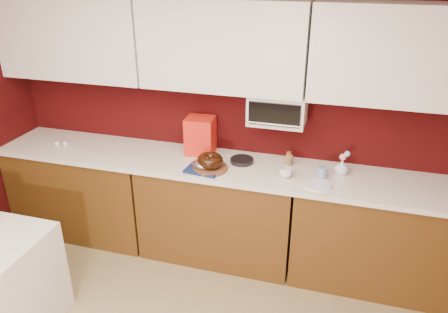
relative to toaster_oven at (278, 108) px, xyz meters
name	(u,v)px	position (x,y,z in m)	size (l,w,h in m)	color
wall_back	(228,112)	(-0.45, 0.15, -0.12)	(4.00, 0.02, 2.50)	#390707
base_cabinet_left	(86,191)	(-1.78, -0.17, -0.95)	(1.31, 0.58, 0.86)	#543410
base_cabinet_center	(218,211)	(-0.45, -0.17, -0.95)	(1.31, 0.58, 0.86)	#543410
base_cabinet_right	(377,236)	(0.88, -0.17, -0.95)	(1.31, 0.58, 0.86)	#543410
countertop	(218,166)	(-0.45, -0.17, -0.49)	(4.00, 0.62, 0.04)	silver
upper_cabinet_left	(73,37)	(-1.78, -0.02, 0.48)	(1.31, 0.33, 0.70)	white
upper_cabinet_center	(223,45)	(-0.45, -0.02, 0.48)	(1.31, 0.33, 0.70)	white
upper_cabinet_right	(406,55)	(0.88, -0.02, 0.48)	(1.31, 0.33, 0.70)	white
toaster_oven	(278,108)	(0.00, 0.00, 0.00)	(0.45, 0.30, 0.25)	white
toaster_oven_door	(274,115)	(0.00, -0.16, 0.00)	(0.40, 0.02, 0.18)	black
toaster_oven_handle	(273,124)	(0.00, -0.18, -0.07)	(0.02, 0.02, 0.42)	silver
cake_base	(210,168)	(-0.48, -0.29, -0.46)	(0.28, 0.28, 0.03)	brown
bundt_cake	(210,161)	(-0.48, -0.29, -0.39)	(0.21, 0.21, 0.09)	black
navy_towel	(204,169)	(-0.52, -0.31, -0.46)	(0.28, 0.23, 0.02)	navy
foil_ham_nest	(204,164)	(-0.52, -0.31, -0.42)	(0.19, 0.16, 0.07)	silver
roasted_ham	(204,161)	(-0.52, -0.31, -0.40)	(0.11, 0.09, 0.07)	#B17550
pandoro_box	(200,136)	(-0.66, 0.00, -0.31)	(0.24, 0.22, 0.33)	red
dark_pan	(242,160)	(-0.27, -0.09, -0.46)	(0.20, 0.20, 0.03)	black
coffee_mug	(286,171)	(0.13, -0.25, -0.43)	(0.09, 0.09, 0.10)	silver
blue_jar	(322,172)	(0.40, -0.18, -0.43)	(0.08, 0.08, 0.09)	navy
flower_vase	(342,166)	(0.54, -0.07, -0.41)	(0.09, 0.09, 0.13)	silver
flower_pink	(343,157)	(0.54, -0.07, -0.33)	(0.05, 0.05, 0.05)	pink
flower_blue	(347,154)	(0.57, -0.05, -0.30)	(0.05, 0.05, 0.05)	#93C3EC
china_plate	(318,185)	(0.38, -0.32, -0.47)	(0.21, 0.21, 0.01)	white
amber_bottle	(289,158)	(0.11, -0.01, -0.42)	(0.04, 0.04, 0.11)	brown
paper_cup	(289,160)	(0.12, -0.02, -0.43)	(0.06, 0.06, 0.09)	olive
egg_left	(65,143)	(-1.90, -0.19, -0.45)	(0.05, 0.04, 0.04)	white
egg_right	(57,144)	(-1.97, -0.21, -0.46)	(0.05, 0.04, 0.04)	white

